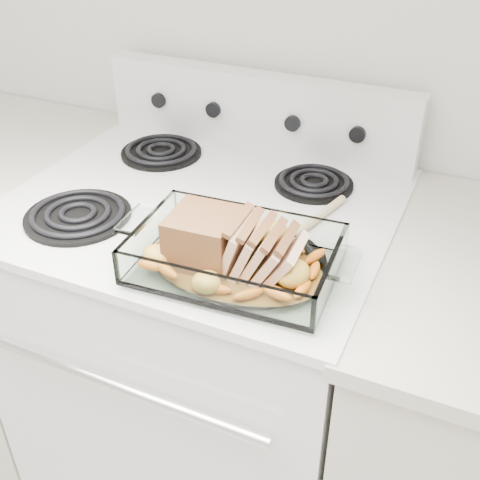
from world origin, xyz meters
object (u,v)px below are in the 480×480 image
at_px(electric_range, 208,359).
at_px(pork_roast, 223,242).
at_px(baking_dish, 235,261).
at_px(counter_left, 2,295).

relative_size(electric_range, pork_roast, 4.90).
bearing_deg(baking_dish, counter_left, 163.05).
xyz_separation_m(electric_range, counter_left, (-0.67, -0.00, -0.02)).
relative_size(counter_left, baking_dish, 2.76).
distance_m(electric_range, counter_left, 0.67).
xyz_separation_m(counter_left, pork_roast, (0.81, -0.20, 0.53)).
bearing_deg(pork_roast, counter_left, 161.07).
distance_m(baking_dish, pork_roast, 0.04).
height_order(electric_range, pork_roast, electric_range).
xyz_separation_m(baking_dish, pork_roast, (-0.02, 0.00, 0.03)).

